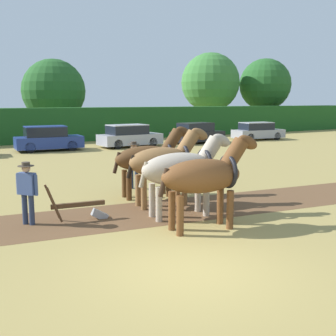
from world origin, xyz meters
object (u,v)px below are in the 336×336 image
Objects in this scene: tree_center_left at (54,91)px; draft_horse_lead_right at (183,169)px; parked_car_far_right at (197,133)px; tree_center_right at (265,85)px; draft_horse_lead_left at (206,176)px; draft_horse_trail_left at (165,161)px; farmer_beside_team at (134,161)px; farmer_at_plow at (27,189)px; draft_horse_trail_right at (150,158)px; parked_car_right at (129,136)px; tree_center at (210,82)px; plow at (83,209)px; parked_car_center_right at (48,139)px; parked_car_end_right at (258,131)px.

draft_horse_lead_right is at bearing -97.65° from tree_center_left.
tree_center_right is at bearing 27.44° from parked_car_far_right.
draft_horse_trail_left is at bearing 90.02° from draft_horse_lead_left.
draft_horse_trail_left is 0.64× the size of parked_car_far_right.
farmer_beside_team is (0.20, 2.71, -0.35)m from draft_horse_trail_left.
farmer_at_plow is 0.39× the size of parked_car_far_right.
draft_horse_lead_left is at bearing -126.06° from farmer_beside_team.
draft_horse_trail_right is 4.49m from farmer_at_plow.
farmer_beside_team is at bearing 91.02° from draft_horse_lead_left.
draft_horse_trail_left is 0.62× the size of parked_car_right.
draft_horse_lead_left reaches higher than draft_horse_trail_right.
tree_center reaches higher than farmer_at_plow.
draft_horse_trail_left is at bearing -136.46° from tree_center_right.
tree_center_right is 2.83× the size of draft_horse_lead_left.
farmer_beside_team is at bearing 52.59° from plow.
draft_horse_trail_left is at bearing -125.09° from farmer_beside_team.
tree_center_left is 1.54× the size of parked_car_right.
farmer_at_plow is (-1.38, 0.32, 0.64)m from plow.
tree_center reaches higher than draft_horse_trail_right.
tree_center_right is 37.05m from farmer_beside_team.
draft_horse_trail_left is 19.34m from parked_car_far_right.
tree_center reaches higher than tree_center_right.
parked_car_center_right is (-20.93, -11.75, -4.43)m from tree_center.
parked_car_center_right reaches higher than parked_car_end_right.
parked_car_right is (10.00, 15.84, -0.22)m from farmer_at_plow.
draft_horse_trail_left is (-28.13, -26.73, -3.65)m from tree_center_right.
tree_center_left is 18.34m from parked_car_end_right.
draft_horse_trail_right is at bearing -135.19° from parked_car_end_right.
draft_horse_lead_right is at bearing -58.88° from farmer_at_plow.
tree_center_left reaches higher than draft_horse_trail_right.
draft_horse_trail_left is at bearing 89.74° from draft_horse_lead_right.
tree_center_left is 24.47m from tree_center_right.
parked_car_right is at bearing 77.77° from draft_horse_lead_left.
parked_car_end_right is at bearing 50.14° from draft_horse_lead_right.
parked_car_end_right is at bearing 48.07° from draft_horse_trail_left.
parked_car_end_right is (5.93, -0.10, -0.04)m from parked_car_far_right.
parked_car_end_right is (11.46, -0.30, -0.05)m from parked_car_right.
tree_center_left is 2.43× the size of draft_horse_lead_left.
draft_horse_lead_left reaches higher than parked_car_far_right.
parked_car_center_right is (3.09, 16.61, 0.45)m from plow.
farmer_beside_team is 13.53m from parked_car_center_right.
plow is (-6.42, -27.62, -3.74)m from tree_center_left.
farmer_at_plow is (-7.80, -27.30, -3.10)m from tree_center_left.
parked_car_right is at bearing -1.68° from parked_car_center_right.
tree_center is 2.95× the size of draft_horse_lead_right.
parked_car_end_right is (20.08, 15.86, 0.38)m from plow.
parked_car_center_right is at bearing 171.76° from parked_car_right.
tree_center_right is 40.00m from draft_horse_lead_right.
tree_center_left is at bearing 83.20° from plow.
parked_car_far_right is at bearing -5.68° from parked_car_right.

